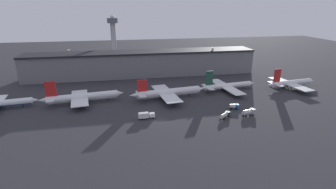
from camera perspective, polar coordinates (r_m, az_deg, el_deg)
ground at (r=122.91m, az=-1.54°, el=-5.78°), size 600.00×600.00×0.00m
terminal_building at (r=199.55m, az=-5.52°, el=6.74°), size 169.67×20.30×18.54m
airplane_1 at (r=150.55m, az=-18.19°, el=-0.56°), size 45.28×28.35×13.87m
airplane_2 at (r=150.24m, az=0.03°, el=0.42°), size 45.30×33.76×12.52m
airplane_3 at (r=168.85m, az=12.78°, el=1.84°), size 38.79×35.12×13.62m
airplane_4 at (r=187.68m, az=25.23°, el=2.26°), size 36.77×33.98×13.45m
service_vehicle_0 at (r=124.86m, az=-4.84°, el=-4.53°), size 7.91×3.02×3.18m
service_vehicle_1 at (r=128.23m, az=12.29°, el=-4.37°), size 6.56×5.69×2.66m
service_vehicle_2 at (r=133.94m, az=17.15°, el=-3.66°), size 6.87×3.74×3.17m
service_vehicle_3 at (r=139.99m, az=14.21°, el=-2.49°), size 4.82×3.00×2.77m
lamp_post_0 at (r=196.07m, az=-20.60°, el=6.93°), size 1.80×1.80×22.41m
lamp_post_1 at (r=205.98m, az=9.61°, el=8.08°), size 1.80×1.80×20.37m
control_tower at (r=236.84m, az=-11.79°, el=12.26°), size 9.00×9.00×43.28m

